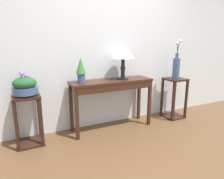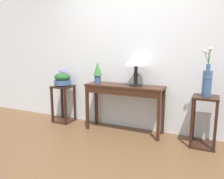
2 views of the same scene
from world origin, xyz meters
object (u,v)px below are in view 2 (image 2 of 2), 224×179
Objects in this scene: table_lamp at (136,60)px; pedestal_stand_right at (204,122)px; console_table at (124,92)px; potted_plant_on_console at (98,71)px; flower_vase_tall_right at (207,80)px; pedestal_stand_left at (64,104)px; planter_bowl_wide_left at (63,79)px.

table_lamp is 0.74× the size of pedestal_stand_right.
console_table is 1.77× the size of pedestal_stand_right.
console_table is 1.28m from pedestal_stand_right.
pedestal_stand_right is (1.73, -0.05, -0.63)m from potted_plant_on_console.
potted_plant_on_console is at bearing 178.33° from flower_vase_tall_right.
potted_plant_on_console is at bearing 178.37° from pedestal_stand_right.
potted_plant_on_console is 0.54× the size of flower_vase_tall_right.
flower_vase_tall_right reaches higher than pedestal_stand_left.
flower_vase_tall_right is (1.24, -0.03, 0.28)m from console_table.
pedestal_stand_right is at bearing -1.56° from planter_bowl_wide_left.
potted_plant_on_console is at bearing -179.54° from table_lamp.
potted_plant_on_console is 0.50× the size of pedestal_stand_right.
table_lamp is at bearing -0.46° from pedestal_stand_left.
table_lamp reaches higher than console_table.
pedestal_stand_right is 1.08× the size of flower_vase_tall_right.
potted_plant_on_console is 1.73m from flower_vase_tall_right.
pedestal_stand_left is at bearing 178.47° from pedestal_stand_right.
flower_vase_tall_right reaches higher than pedestal_stand_right.
pedestal_stand_right is 0.59m from flower_vase_tall_right.
potted_plant_on_console is at bearing 177.92° from console_table.
potted_plant_on_console reaches higher than planter_bowl_wide_left.
planter_bowl_wide_left is (0.00, 0.00, 0.47)m from pedestal_stand_left.
table_lamp is 1.71× the size of planter_bowl_wide_left.
table_lamp reaches higher than potted_plant_on_console.
pedestal_stand_right is at bearing -1.45° from console_table.
planter_bowl_wide_left is at bearing 178.60° from potted_plant_on_console.
planter_bowl_wide_left is 0.47× the size of flower_vase_tall_right.
table_lamp is 1.48m from planter_bowl_wide_left.
table_lamp is 1.67m from pedestal_stand_left.
console_table reaches higher than pedestal_stand_left.
planter_bowl_wide_left is at bearing 87.32° from pedestal_stand_left.
potted_plant_on_console is at bearing -1.30° from pedestal_stand_left.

